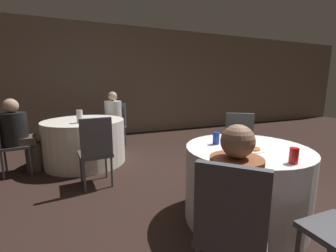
% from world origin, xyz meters
% --- Properties ---
extents(ground_plane, '(16.00, 16.00, 0.00)m').
position_xyz_m(ground_plane, '(0.00, 0.00, 0.00)').
color(ground_plane, black).
extents(wall_back, '(16.00, 0.06, 2.80)m').
position_xyz_m(wall_back, '(0.00, 4.31, 1.40)').
color(wall_back, '#7A6B5B').
rests_on(wall_back, ground_plane).
extents(table_near, '(1.17, 1.17, 0.74)m').
position_xyz_m(table_near, '(0.01, -0.09, 0.37)').
color(table_near, white).
rests_on(table_near, ground_plane).
extents(table_far, '(1.32, 1.32, 0.74)m').
position_xyz_m(table_far, '(-1.36, 2.26, 0.37)').
color(table_far, white).
rests_on(table_far, ground_plane).
extents(chair_near_southwest, '(0.57, 0.57, 0.93)m').
position_xyz_m(chair_near_southwest, '(-0.72, -0.78, 0.55)').
color(chair_near_southwest, '#47474C').
rests_on(chair_near_southwest, ground_plane).
extents(chair_near_northeast, '(0.56, 0.56, 0.93)m').
position_xyz_m(chair_near_northeast, '(0.60, 0.72, 0.55)').
color(chair_near_northeast, '#47474C').
rests_on(chair_near_northeast, ground_plane).
extents(chair_far_west, '(0.45, 0.45, 0.93)m').
position_xyz_m(chair_far_west, '(-2.43, 2.12, 0.55)').
color(chair_far_west, '#47474C').
rests_on(chair_far_west, ground_plane).
extents(chair_far_northeast, '(0.56, 0.56, 0.93)m').
position_xyz_m(chair_far_northeast, '(-0.69, 3.09, 0.55)').
color(chair_far_northeast, '#47474C').
rests_on(chair_far_northeast, ground_plane).
extents(chair_far_south, '(0.43, 0.44, 0.93)m').
position_xyz_m(chair_far_south, '(-1.27, 1.18, 0.55)').
color(chair_far_south, '#47474C').
rests_on(chair_far_south, ground_plane).
extents(person_white_shirt, '(0.47, 0.49, 1.18)m').
position_xyz_m(person_white_shirt, '(-0.79, 2.97, 0.60)').
color(person_white_shirt, '#4C4238').
rests_on(person_white_shirt, ground_plane).
extents(person_black_shirt, '(0.52, 0.38, 1.13)m').
position_xyz_m(person_black_shirt, '(-2.27, 2.14, 0.58)').
color(person_black_shirt, '#4C4238').
rests_on(person_black_shirt, ground_plane).
extents(person_floral_shirt, '(0.45, 0.45, 1.11)m').
position_xyz_m(person_floral_shirt, '(-0.59, -0.66, 0.55)').
color(person_floral_shirt, black).
rests_on(person_floral_shirt, ground_plane).
extents(pizza_plate_near, '(0.24, 0.24, 0.02)m').
position_xyz_m(pizza_plate_near, '(-0.01, -0.17, 0.74)').
color(pizza_plate_near, white).
rests_on(pizza_plate_near, table_near).
extents(soda_can_silver, '(0.07, 0.07, 0.12)m').
position_xyz_m(soda_can_silver, '(-0.20, -0.30, 0.80)').
color(soda_can_silver, silver).
rests_on(soda_can_silver, table_near).
extents(soda_can_blue, '(0.07, 0.07, 0.12)m').
position_xyz_m(soda_can_blue, '(-0.20, 0.12, 0.80)').
color(soda_can_blue, '#1E38A5').
rests_on(soda_can_blue, table_near).
extents(soda_can_red, '(0.07, 0.07, 0.12)m').
position_xyz_m(soda_can_red, '(0.02, -0.57, 0.80)').
color(soda_can_red, red).
rests_on(soda_can_red, table_near).
extents(bottle_far, '(0.09, 0.09, 0.20)m').
position_xyz_m(bottle_far, '(-1.42, 1.99, 0.84)').
color(bottle_far, white).
rests_on(bottle_far, table_far).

